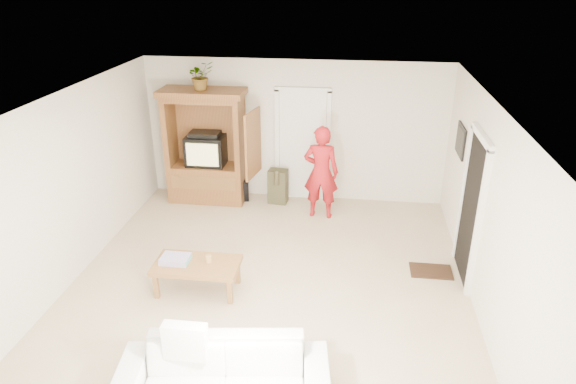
# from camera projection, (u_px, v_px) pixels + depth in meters

# --- Properties ---
(floor) EXTENTS (6.00, 6.00, 0.00)m
(floor) POSITION_uv_depth(u_px,v_px,m) (269.00, 283.00, 7.21)
(floor) COLOR tan
(floor) RESTS_ON ground
(ceiling) EXTENTS (6.00, 6.00, 0.00)m
(ceiling) POSITION_uv_depth(u_px,v_px,m) (265.00, 101.00, 6.16)
(ceiling) COLOR white
(ceiling) RESTS_ON floor
(wall_back) EXTENTS (5.50, 0.00, 5.50)m
(wall_back) POSITION_uv_depth(u_px,v_px,m) (295.00, 131.00, 9.40)
(wall_back) COLOR silver
(wall_back) RESTS_ON floor
(wall_front) EXTENTS (5.50, 0.00, 5.50)m
(wall_front) POSITION_uv_depth(u_px,v_px,m) (202.00, 360.00, 3.97)
(wall_front) COLOR silver
(wall_front) RESTS_ON floor
(wall_left) EXTENTS (0.00, 6.00, 6.00)m
(wall_left) POSITION_uv_depth(u_px,v_px,m) (69.00, 188.00, 7.01)
(wall_left) COLOR silver
(wall_left) RESTS_ON floor
(wall_right) EXTENTS (0.00, 6.00, 6.00)m
(wall_right) POSITION_uv_depth(u_px,v_px,m) (486.00, 211.00, 6.35)
(wall_right) COLOR silver
(wall_right) RESTS_ON floor
(armoire) EXTENTS (1.82, 1.14, 2.10)m
(armoire) POSITION_uv_depth(u_px,v_px,m) (208.00, 154.00, 9.44)
(armoire) COLOR brown
(armoire) RESTS_ON floor
(door_back) EXTENTS (0.85, 0.05, 2.04)m
(door_back) POSITION_uv_depth(u_px,v_px,m) (302.00, 147.00, 9.47)
(door_back) COLOR white
(door_back) RESTS_ON floor
(doorway_right) EXTENTS (0.05, 0.90, 2.04)m
(doorway_right) POSITION_uv_depth(u_px,v_px,m) (471.00, 211.00, 7.01)
(doorway_right) COLOR black
(doorway_right) RESTS_ON floor
(framed_picture) EXTENTS (0.03, 0.60, 0.48)m
(framed_picture) POSITION_uv_depth(u_px,v_px,m) (461.00, 141.00, 7.95)
(framed_picture) COLOR black
(framed_picture) RESTS_ON wall_right
(doormat) EXTENTS (0.60, 0.40, 0.02)m
(doormat) POSITION_uv_depth(u_px,v_px,m) (431.00, 271.00, 7.48)
(doormat) COLOR #382316
(doormat) RESTS_ON floor
(plant) EXTENTS (0.59, 0.58, 0.49)m
(plant) POSITION_uv_depth(u_px,v_px,m) (200.00, 76.00, 8.83)
(plant) COLOR #4C7238
(plant) RESTS_ON armoire
(man) EXTENTS (0.63, 0.44, 1.66)m
(man) POSITION_uv_depth(u_px,v_px,m) (321.00, 172.00, 8.82)
(man) COLOR #A5161B
(man) RESTS_ON floor
(sofa) EXTENTS (2.21, 1.10, 0.62)m
(sofa) POSITION_uv_depth(u_px,v_px,m) (223.00, 377.00, 5.14)
(sofa) COLOR silver
(sofa) RESTS_ON floor
(coffee_table) EXTENTS (1.15, 0.63, 0.43)m
(coffee_table) POSITION_uv_depth(u_px,v_px,m) (197.00, 267.00, 6.91)
(coffee_table) COLOR #946033
(coffee_table) RESTS_ON floor
(towel) EXTENTS (0.38, 0.29, 0.08)m
(towel) POSITION_uv_depth(u_px,v_px,m) (175.00, 259.00, 6.91)
(towel) COLOR #FD54BA
(towel) RESTS_ON coffee_table
(candle) EXTENTS (0.08, 0.08, 0.10)m
(candle) POSITION_uv_depth(u_px,v_px,m) (209.00, 259.00, 6.90)
(candle) COLOR tan
(candle) RESTS_ON coffee_table
(backpack_black) EXTENTS (0.38, 0.28, 0.42)m
(backpack_black) POSITION_uv_depth(u_px,v_px,m) (239.00, 191.00, 9.64)
(backpack_black) COLOR black
(backpack_black) RESTS_ON floor
(backpack_olive) EXTENTS (0.37, 0.29, 0.65)m
(backpack_olive) POSITION_uv_depth(u_px,v_px,m) (278.00, 186.00, 9.53)
(backpack_olive) COLOR #47442B
(backpack_olive) RESTS_ON floor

